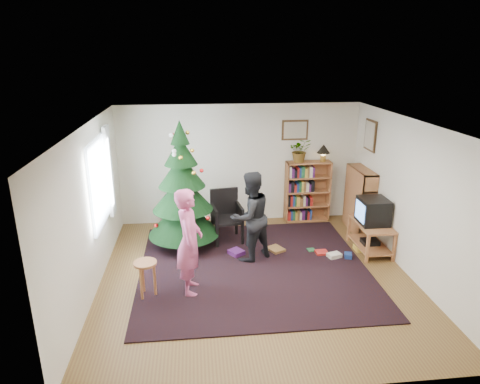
{
  "coord_description": "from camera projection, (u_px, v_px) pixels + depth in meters",
  "views": [
    {
      "loc": [
        -0.93,
        -6.14,
        3.52
      ],
      "look_at": [
        -0.14,
        1.1,
        1.1
      ],
      "focal_mm": 32.0,
      "sensor_mm": 36.0,
      "label": 1
    }
  ],
  "objects": [
    {
      "name": "potted_plant",
      "position": [
        300.0,
        150.0,
        8.84
      ],
      "size": [
        0.47,
        0.41,
        0.5
      ],
      "primitive_type": "imported",
      "rotation": [
        0.0,
        0.0,
        -0.05
      ],
      "color": "gray",
      "rests_on": "bookshelf_back"
    },
    {
      "name": "bookshelf_back",
      "position": [
        307.0,
        191.0,
        9.14
      ],
      "size": [
        0.95,
        0.3,
        1.3
      ],
      "color": "#A3683A",
      "rests_on": "floor"
    },
    {
      "name": "tv_stand",
      "position": [
        371.0,
        234.0,
        7.8
      ],
      "size": [
        0.54,
        0.98,
        0.55
      ],
      "color": "#A3683A",
      "rests_on": "floor"
    },
    {
      "name": "rug",
      "position": [
        253.0,
        267.0,
        7.28
      ],
      "size": [
        3.8,
        3.6,
        0.02
      ],
      "primitive_type": "cube",
      "color": "black",
      "rests_on": "floor"
    },
    {
      "name": "stool",
      "position": [
        146.0,
        270.0,
        6.3
      ],
      "size": [
        0.34,
        0.34,
        0.57
      ],
      "color": "#A3683A",
      "rests_on": "floor"
    },
    {
      "name": "crt_tv",
      "position": [
        373.0,
        211.0,
        7.66
      ],
      "size": [
        0.49,
        0.53,
        0.46
      ],
      "color": "black",
      "rests_on": "tv_stand"
    },
    {
      "name": "wall_left",
      "position": [
        90.0,
        211.0,
        6.35
      ],
      "size": [
        0.02,
        5.0,
        2.5
      ],
      "primitive_type": "cube",
      "color": "silver",
      "rests_on": "floor"
    },
    {
      "name": "wall_right",
      "position": [
        411.0,
        199.0,
        6.86
      ],
      "size": [
        0.02,
        5.0,
        2.5
      ],
      "primitive_type": "cube",
      "color": "silver",
      "rests_on": "floor"
    },
    {
      "name": "curtain",
      "position": [
        109.0,
        171.0,
        7.5
      ],
      "size": [
        0.06,
        0.35,
        1.6
      ],
      "primitive_type": "cube",
      "color": "silver",
      "rests_on": "wall_left"
    },
    {
      "name": "table_lamp",
      "position": [
        323.0,
        150.0,
        8.89
      ],
      "size": [
        0.27,
        0.27,
        0.36
      ],
      "color": "#A57F33",
      "rests_on": "bookshelf_back"
    },
    {
      "name": "window_pane",
      "position": [
        99.0,
        183.0,
        6.84
      ],
      "size": [
        0.04,
        1.2,
        1.4
      ],
      "primitive_type": "cube",
      "color": "silver",
      "rests_on": "wall_left"
    },
    {
      "name": "person_standing",
      "position": [
        189.0,
        242.0,
        6.33
      ],
      "size": [
        0.41,
        0.61,
        1.65
      ],
      "primitive_type": "imported",
      "rotation": [
        0.0,
        0.0,
        1.55
      ],
      "color": "#B84978",
      "rests_on": "rug"
    },
    {
      "name": "christmas_tree",
      "position": [
        183.0,
        196.0,
        7.77
      ],
      "size": [
        1.31,
        1.31,
        2.38
      ],
      "rotation": [
        0.0,
        0.0,
        0.17
      ],
      "color": "#3F2816",
      "rests_on": "rug"
    },
    {
      "name": "wall_back",
      "position": [
        240.0,
        164.0,
        8.96
      ],
      "size": [
        5.0,
        0.02,
        2.5
      ],
      "primitive_type": "cube",
      "color": "silver",
      "rests_on": "floor"
    },
    {
      "name": "armchair",
      "position": [
        226.0,
        213.0,
        8.23
      ],
      "size": [
        0.62,
        0.62,
        1.0
      ],
      "rotation": [
        0.0,
        0.0,
        0.14
      ],
      "color": "black",
      "rests_on": "rug"
    },
    {
      "name": "picture_right",
      "position": [
        370.0,
        135.0,
        8.28
      ],
      "size": [
        0.03,
        0.5,
        0.6
      ],
      "color": "#4C3319",
      "rests_on": "wall_right"
    },
    {
      "name": "picture_back",
      "position": [
        295.0,
        130.0,
        8.83
      ],
      "size": [
        0.55,
        0.03,
        0.42
      ],
      "color": "#4C3319",
      "rests_on": "wall_back"
    },
    {
      "name": "ceiling",
      "position": [
        258.0,
        124.0,
        6.21
      ],
      "size": [
        5.0,
        5.0,
        0.0
      ],
      "primitive_type": "plane",
      "rotation": [
        3.14,
        0.0,
        0.0
      ],
      "color": "white",
      "rests_on": "wall_back"
    },
    {
      "name": "wall_front",
      "position": [
        293.0,
        291.0,
        4.24
      ],
      "size": [
        5.0,
        0.02,
        2.5
      ],
      "primitive_type": "cube",
      "color": "silver",
      "rests_on": "floor"
    },
    {
      "name": "person_by_chair",
      "position": [
        250.0,
        217.0,
        7.34
      ],
      "size": [
        0.98,
        0.92,
        1.6
      ],
      "primitive_type": "imported",
      "rotation": [
        0.0,
        0.0,
        3.68
      ],
      "color": "black",
      "rests_on": "rug"
    },
    {
      "name": "bookshelf_right",
      "position": [
        360.0,
        200.0,
        8.59
      ],
      "size": [
        0.3,
        0.95,
        1.3
      ],
      "rotation": [
        0.0,
        0.0,
        1.57
      ],
      "color": "#A3683A",
      "rests_on": "floor"
    },
    {
      "name": "floor_clutter",
      "position": [
        312.0,
        252.0,
        7.75
      ],
      "size": [
        2.48,
        0.62,
        0.08
      ],
      "color": "#A51E19",
      "rests_on": "rug"
    },
    {
      "name": "floor",
      "position": [
        256.0,
        276.0,
        7.0
      ],
      "size": [
        5.0,
        5.0,
        0.0
      ],
      "primitive_type": "plane",
      "color": "brown",
      "rests_on": "ground"
    }
  ]
}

